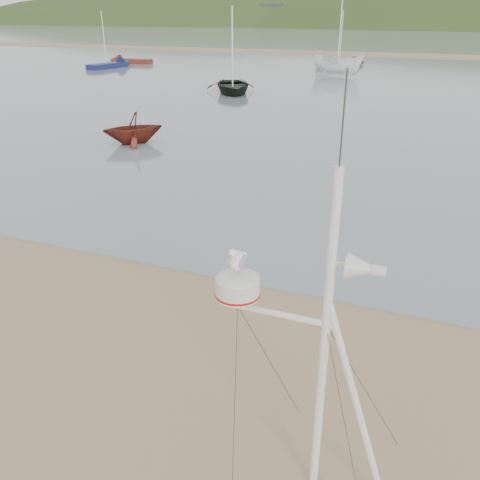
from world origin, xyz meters
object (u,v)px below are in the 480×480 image
at_px(sailboat_blue_near, 117,64).
at_px(mast_rig, 313,409).
at_px(boat_red, 132,114).
at_px(sailboat_dark_mid, 349,63).
at_px(boat_white, 339,47).
at_px(boat_dark, 232,57).
at_px(dinghy_red_far, 125,61).

bearing_deg(sailboat_blue_near, mast_rig, -53.10).
height_order(boat_red, sailboat_dark_mid, sailboat_dark_mid).
distance_m(boat_white, sailboat_dark_mid, 10.14).
height_order(boat_red, sailboat_blue_near, sailboat_blue_near).
relative_size(mast_rig, sailboat_blue_near, 0.83).
bearing_deg(boat_dark, dinghy_red_far, 112.04).
xyz_separation_m(boat_dark, dinghy_red_far, (-20.47, 16.95, -2.23)).
relative_size(mast_rig, boat_red, 1.91).
bearing_deg(dinghy_red_far, sailboat_dark_mid, 14.77).
relative_size(dinghy_red_far, sailboat_dark_mid, 0.91).
bearing_deg(boat_dark, mast_rig, -94.05).
relative_size(boat_red, dinghy_red_far, 0.49).
distance_m(mast_rig, sailboat_dark_mid, 54.73).
distance_m(sailboat_blue_near, dinghy_red_far, 4.53).
height_order(mast_rig, sailboat_dark_mid, sailboat_dark_mid).
xyz_separation_m(dinghy_red_far, sailboat_dark_mid, (24.50, 6.46, 0.01)).
xyz_separation_m(boat_white, dinghy_red_far, (-25.22, 3.41, -2.22)).
xyz_separation_m(boat_red, sailboat_dark_mid, (2.28, 39.17, -1.06)).
relative_size(mast_rig, boat_dark, 1.02).
distance_m(boat_red, dinghy_red_far, 39.56).
relative_size(boat_red, sailboat_blue_near, 0.43).
distance_m(sailboat_blue_near, sailboat_dark_mid, 25.10).
distance_m(boat_dark, sailboat_dark_mid, 23.86).
xyz_separation_m(boat_dark, boat_red, (1.75, -15.76, -1.16)).
bearing_deg(sailboat_dark_mid, boat_dark, -99.76).
xyz_separation_m(mast_rig, sailboat_dark_mid, (-9.71, 53.85, -0.92)).
relative_size(boat_white, sailboat_blue_near, 0.81).
distance_m(boat_red, sailboat_dark_mid, 39.25).
bearing_deg(sailboat_blue_near, boat_white, 1.89).
relative_size(mast_rig, dinghy_red_far, 0.93).
bearing_deg(sailboat_dark_mid, boat_white, -85.81).
distance_m(dinghy_red_far, sailboat_dark_mid, 25.33).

